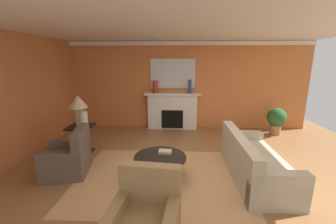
{
  "coord_description": "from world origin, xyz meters",
  "views": [
    {
      "loc": [
        -0.16,
        -4.1,
        2.24
      ],
      "look_at": [
        -0.42,
        1.06,
        1.0
      ],
      "focal_mm": 23.2,
      "sensor_mm": 36.0,
      "label": 1
    }
  ],
  "objects_px": {
    "mantel_mirror": "(173,73)",
    "potted_plant": "(276,119)",
    "fireplace": "(172,112)",
    "vase_mantel_left": "(155,87)",
    "side_table": "(82,138)",
    "sofa": "(253,163)",
    "coffee_table": "(160,162)",
    "table_lamp": "(78,105)",
    "armchair_facing_fireplace": "(145,224)",
    "vase_mantel_right": "(190,87)",
    "vase_on_side_table": "(84,119)",
    "armchair_near_window": "(68,160)"
  },
  "relations": [
    {
      "from": "vase_on_side_table",
      "to": "vase_mantel_right",
      "type": "bearing_deg",
      "value": 40.41
    },
    {
      "from": "vase_on_side_table",
      "to": "sofa",
      "type": "bearing_deg",
      "value": -12.65
    },
    {
      "from": "coffee_table",
      "to": "table_lamp",
      "type": "xyz_separation_m",
      "value": [
        -2.01,
        1.06,
        0.89
      ]
    },
    {
      "from": "armchair_facing_fireplace",
      "to": "vase_on_side_table",
      "type": "bearing_deg",
      "value": 125.7
    },
    {
      "from": "armchair_facing_fireplace",
      "to": "side_table",
      "type": "height_order",
      "value": "armchair_facing_fireplace"
    },
    {
      "from": "armchair_near_window",
      "to": "armchair_facing_fireplace",
      "type": "distance_m",
      "value": 2.45
    },
    {
      "from": "armchair_facing_fireplace",
      "to": "table_lamp",
      "type": "height_order",
      "value": "table_lamp"
    },
    {
      "from": "mantel_mirror",
      "to": "potted_plant",
      "type": "distance_m",
      "value": 3.49
    },
    {
      "from": "sofa",
      "to": "vase_on_side_table",
      "type": "distance_m",
      "value": 3.8
    },
    {
      "from": "mantel_mirror",
      "to": "sofa",
      "type": "relative_size",
      "value": 0.68
    },
    {
      "from": "mantel_mirror",
      "to": "vase_mantel_right",
      "type": "height_order",
      "value": "mantel_mirror"
    },
    {
      "from": "mantel_mirror",
      "to": "armchair_near_window",
      "type": "distance_m",
      "value": 4.07
    },
    {
      "from": "vase_on_side_table",
      "to": "armchair_facing_fireplace",
      "type": "bearing_deg",
      "value": -54.3
    },
    {
      "from": "armchair_facing_fireplace",
      "to": "coffee_table",
      "type": "distance_m",
      "value": 1.59
    },
    {
      "from": "fireplace",
      "to": "mantel_mirror",
      "type": "bearing_deg",
      "value": 90.0
    },
    {
      "from": "sofa",
      "to": "vase_on_side_table",
      "type": "bearing_deg",
      "value": 167.35
    },
    {
      "from": "fireplace",
      "to": "mantel_mirror",
      "type": "height_order",
      "value": "mantel_mirror"
    },
    {
      "from": "fireplace",
      "to": "vase_mantel_left",
      "type": "height_order",
      "value": "vase_mantel_left"
    },
    {
      "from": "sofa",
      "to": "armchair_facing_fireplace",
      "type": "distance_m",
      "value": 2.51
    },
    {
      "from": "fireplace",
      "to": "armchair_facing_fireplace",
      "type": "distance_m",
      "value": 4.76
    },
    {
      "from": "mantel_mirror",
      "to": "side_table",
      "type": "distance_m",
      "value": 3.4
    },
    {
      "from": "sofa",
      "to": "coffee_table",
      "type": "relative_size",
      "value": 2.11
    },
    {
      "from": "armchair_facing_fireplace",
      "to": "vase_mantel_right",
      "type": "bearing_deg",
      "value": 81.1
    },
    {
      "from": "armchair_near_window",
      "to": "armchair_facing_fireplace",
      "type": "relative_size",
      "value": 1.0
    },
    {
      "from": "mantel_mirror",
      "to": "potted_plant",
      "type": "xyz_separation_m",
      "value": [
        3.18,
        -0.57,
        -1.33
      ]
    },
    {
      "from": "armchair_facing_fireplace",
      "to": "vase_mantel_right",
      "type": "height_order",
      "value": "vase_mantel_right"
    },
    {
      "from": "side_table",
      "to": "potted_plant",
      "type": "xyz_separation_m",
      "value": [
        5.33,
        1.65,
        0.09
      ]
    },
    {
      "from": "coffee_table",
      "to": "potted_plant",
      "type": "bearing_deg",
      "value": 39.18
    },
    {
      "from": "fireplace",
      "to": "armchair_facing_fireplace",
      "type": "relative_size",
      "value": 1.89
    },
    {
      "from": "armchair_near_window",
      "to": "vase_on_side_table",
      "type": "relative_size",
      "value": 2.41
    },
    {
      "from": "vase_mantel_right",
      "to": "vase_mantel_left",
      "type": "bearing_deg",
      "value": 180.0
    },
    {
      "from": "side_table",
      "to": "sofa",
      "type": "bearing_deg",
      "value": -13.88
    },
    {
      "from": "coffee_table",
      "to": "sofa",
      "type": "bearing_deg",
      "value": 3.6
    },
    {
      "from": "sofa",
      "to": "potted_plant",
      "type": "height_order",
      "value": "sofa"
    },
    {
      "from": "armchair_facing_fireplace",
      "to": "table_lamp",
      "type": "relative_size",
      "value": 1.27
    },
    {
      "from": "vase_on_side_table",
      "to": "vase_mantel_right",
      "type": "xyz_separation_m",
      "value": [
        2.55,
        2.17,
        0.52
      ]
    },
    {
      "from": "sofa",
      "to": "side_table",
      "type": "height_order",
      "value": "sofa"
    },
    {
      "from": "mantel_mirror",
      "to": "armchair_facing_fireplace",
      "type": "xyz_separation_m",
      "value": [
        -0.19,
        -4.87,
        -1.51
      ]
    },
    {
      "from": "vase_mantel_left",
      "to": "armchair_near_window",
      "type": "bearing_deg",
      "value": -115.25
    },
    {
      "from": "armchair_near_window",
      "to": "table_lamp",
      "type": "distance_m",
      "value": 1.36
    },
    {
      "from": "vase_mantel_left",
      "to": "potted_plant",
      "type": "xyz_separation_m",
      "value": [
        3.73,
        -0.4,
        -0.91
      ]
    },
    {
      "from": "fireplace",
      "to": "coffee_table",
      "type": "bearing_deg",
      "value": -92.54
    },
    {
      "from": "side_table",
      "to": "vase_on_side_table",
      "type": "relative_size",
      "value": 1.77
    },
    {
      "from": "fireplace",
      "to": "vase_mantel_left",
      "type": "relative_size",
      "value": 4.51
    },
    {
      "from": "vase_mantel_left",
      "to": "side_table",
      "type": "bearing_deg",
      "value": -127.96
    },
    {
      "from": "armchair_near_window",
      "to": "vase_mantel_left",
      "type": "distance_m",
      "value": 3.54
    },
    {
      "from": "vase_mantel_left",
      "to": "table_lamp",
      "type": "bearing_deg",
      "value": -127.96
    },
    {
      "from": "vase_mantel_left",
      "to": "mantel_mirror",
      "type": "bearing_deg",
      "value": 17.18
    },
    {
      "from": "coffee_table",
      "to": "vase_mantel_right",
      "type": "bearing_deg",
      "value": 77.48
    },
    {
      "from": "table_lamp",
      "to": "fireplace",
      "type": "bearing_deg",
      "value": 44.33
    }
  ]
}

